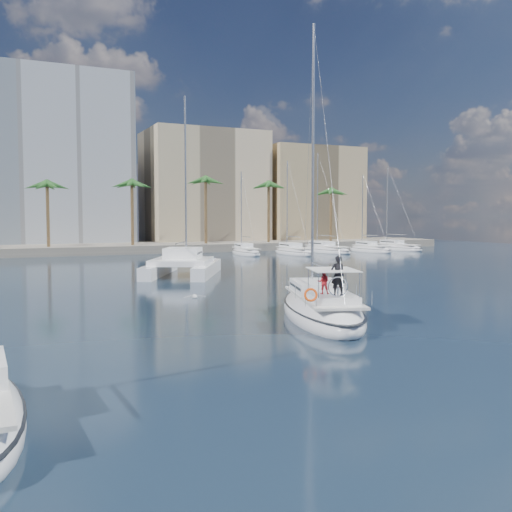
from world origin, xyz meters
name	(u,v)px	position (x,y,z in m)	size (l,w,h in m)	color
ground	(256,324)	(0.00, 0.00, 0.00)	(160.00, 160.00, 0.00)	black
quay	(83,249)	(0.00, 61.00, 0.60)	(120.00, 14.00, 1.20)	gray
building_beige	(204,190)	(22.00, 70.00, 10.00)	(20.00, 14.00, 20.00)	beige
building_tan_right	(308,197)	(42.00, 68.00, 9.00)	(18.00, 12.00, 18.00)	tan
palm_centre	(85,181)	(0.00, 57.00, 10.28)	(3.60, 3.60, 12.30)	brown
palm_right	(299,186)	(34.00, 57.00, 10.28)	(3.60, 3.60, 12.30)	brown
main_sloop	(321,309)	(3.70, -0.06, 0.52)	(6.93, 11.76, 16.65)	white
catamaran	(183,263)	(3.79, 24.25, 1.13)	(10.17, 12.53, 16.45)	white
seagull	(194,297)	(-2.14, 3.20, 1.11)	(1.21, 0.52, 0.22)	silver
moored_yacht_a	(246,255)	(20.00, 47.00, 0.00)	(2.72, 9.35, 11.90)	white
moored_yacht_b	(294,254)	(26.50, 45.00, 0.00)	(3.14, 10.78, 13.72)	white
moored_yacht_c	(326,252)	(33.00, 47.00, 0.00)	(3.55, 12.21, 15.54)	white
moored_yacht_d	(370,252)	(39.50, 45.00, 0.00)	(2.72, 9.35, 11.90)	white
moored_yacht_e	(396,250)	(46.00, 47.00, 0.00)	(3.14, 10.78, 13.72)	white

